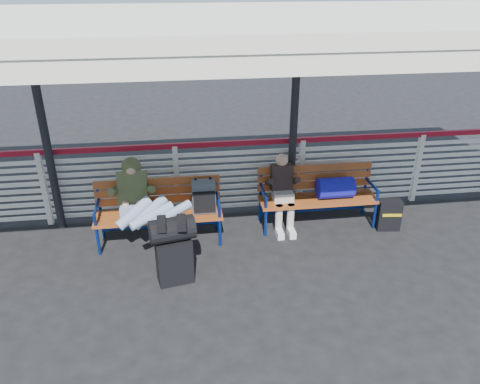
{
  "coord_description": "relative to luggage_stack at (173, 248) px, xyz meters",
  "views": [
    {
      "loc": [
        0.08,
        -4.85,
        3.68
      ],
      "look_at": [
        0.88,
        1.0,
        0.8
      ],
      "focal_mm": 35.0,
      "sensor_mm": 36.0,
      "label": 1
    }
  ],
  "objects": [
    {
      "name": "ground",
      "position": [
        0.07,
        -0.15,
        -0.5
      ],
      "size": [
        60.0,
        60.0,
        0.0
      ],
      "primitive_type": "plane",
      "color": "black",
      "rests_on": "ground"
    },
    {
      "name": "fence",
      "position": [
        0.07,
        1.75,
        0.16
      ],
      "size": [
        12.08,
        0.08,
        1.24
      ],
      "color": "silver",
      "rests_on": "ground"
    },
    {
      "name": "canopy",
      "position": [
        0.07,
        0.72,
        2.54
      ],
      "size": [
        12.6,
        3.6,
        3.16
      ],
      "color": "silver",
      "rests_on": "ground"
    },
    {
      "name": "luggage_stack",
      "position": [
        0.0,
        0.0,
        0.0
      ],
      "size": [
        0.6,
        0.41,
        0.91
      ],
      "rotation": [
        0.0,
        0.0,
        0.2
      ],
      "color": "black",
      "rests_on": "ground"
    },
    {
      "name": "bench_left",
      "position": [
        0.01,
        1.03,
        0.1
      ],
      "size": [
        1.8,
        0.56,
        0.93
      ],
      "color": "#903C1B",
      "rests_on": "ground"
    },
    {
      "name": "bench_right",
      "position": [
        2.31,
        1.19,
        0.09
      ],
      "size": [
        1.8,
        0.56,
        0.92
      ],
      "color": "#903C1B",
      "rests_on": "ground"
    },
    {
      "name": "traveler_man",
      "position": [
        -0.35,
        0.69,
        0.24
      ],
      "size": [
        0.94,
        1.64,
        0.77
      ],
      "color": "#839BB1",
      "rests_on": "ground"
    },
    {
      "name": "companion_person",
      "position": [
        1.65,
        1.18,
        0.1
      ],
      "size": [
        0.32,
        0.66,
        1.15
      ],
      "color": "#B3ADA2",
      "rests_on": "ground"
    },
    {
      "name": "suitcase_side",
      "position": [
        3.25,
        0.88,
        -0.26
      ],
      "size": [
        0.37,
        0.25,
        0.48
      ],
      "rotation": [
        0.0,
        0.0,
        -0.11
      ],
      "color": "black",
      "rests_on": "ground"
    }
  ]
}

